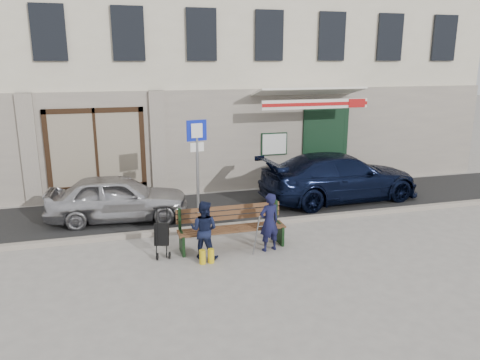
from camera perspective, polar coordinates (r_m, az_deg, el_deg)
name	(u,v)px	position (r m, az deg, el deg)	size (l,w,h in m)	color
ground	(249,251)	(10.41, 1.10, -8.63)	(80.00, 80.00, 0.00)	#9E9991
asphalt_lane	(217,209)	(13.23, -2.76, -3.53)	(60.00, 3.20, 0.01)	#282828
curb	(232,226)	(11.74, -1.01, -5.59)	(60.00, 0.18, 0.12)	#9E9384
building	(183,34)	(17.87, -6.97, 17.21)	(20.00, 8.27, 10.00)	beige
car_silver	(118,198)	(12.54, -14.65, -2.10)	(1.44, 3.59, 1.22)	#B7B7BC
car_navy	(340,177)	(14.22, 12.08, 0.38)	(1.97, 4.86, 1.41)	black
parking_sign	(197,157)	(11.32, -5.24, 2.84)	(0.50, 0.13, 2.70)	gray
bench	(230,228)	(10.41, -1.26, -5.92)	(2.40, 1.17, 0.98)	brown
man	(269,222)	(10.24, 3.59, -5.15)	(0.48, 0.31, 1.31)	#131434
woman	(204,230)	(9.88, -4.42, -6.06)	(0.61, 0.47, 1.25)	#121833
stroller	(162,235)	(10.14, -9.53, -6.67)	(0.36, 0.47, 1.04)	black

